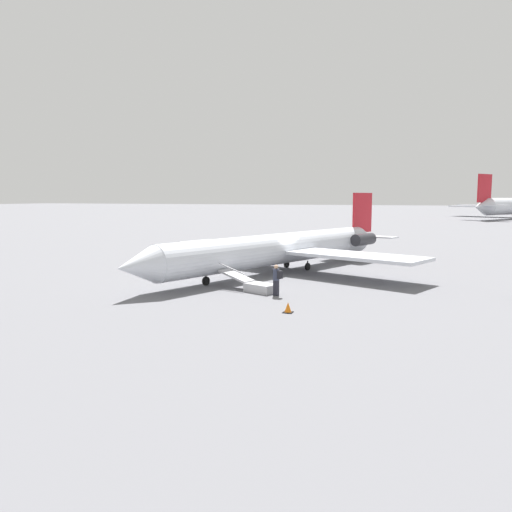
# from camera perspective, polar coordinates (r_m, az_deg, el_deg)

# --- Properties ---
(ground_plane) EXTENTS (600.00, 600.00, 0.00)m
(ground_plane) POSITION_cam_1_polar(r_m,az_deg,el_deg) (36.36, 2.61, -1.86)
(ground_plane) COLOR slate
(airplane_main) EXTENTS (26.35, 20.66, 5.81)m
(airplane_main) POSITION_cam_1_polar(r_m,az_deg,el_deg) (36.78, 3.43, 0.96)
(airplane_main) COLOR silver
(airplane_main) RESTS_ON ground
(boarding_stairs) EXTENTS (2.39, 4.11, 1.53)m
(boarding_stairs) POSITION_cam_1_polar(r_m,az_deg,el_deg) (28.97, -0.02, -3.37)
(boarding_stairs) COLOR #B2B2B7
(boarding_stairs) RESTS_ON ground
(passenger) EXTENTS (0.44, 0.57, 1.74)m
(passenger) POSITION_cam_1_polar(r_m,az_deg,el_deg) (27.61, 2.37, -2.52)
(passenger) COLOR #23232D
(passenger) RESTS_ON ground
(traffic_cone_near_stairs) EXTENTS (0.46, 0.46, 0.50)m
(traffic_cone_near_stairs) POSITION_cam_1_polar(r_m,az_deg,el_deg) (23.80, 3.68, -5.94)
(traffic_cone_near_stairs) COLOR black
(traffic_cone_near_stairs) RESTS_ON ground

